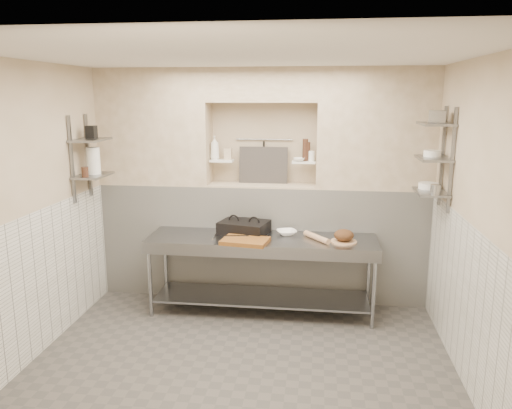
% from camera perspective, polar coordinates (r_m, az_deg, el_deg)
% --- Properties ---
extents(floor, '(4.00, 3.90, 0.10)m').
position_cam_1_polar(floor, '(4.97, -1.73, -18.28)').
color(floor, '#4C4844').
rests_on(floor, ground).
extents(ceiling, '(4.00, 3.90, 0.10)m').
position_cam_1_polar(ceiling, '(4.29, -1.99, 17.29)').
color(ceiling, silver).
rests_on(ceiling, ground).
extents(wall_left, '(0.10, 3.90, 2.80)m').
position_cam_1_polar(wall_left, '(5.14, -25.04, -0.96)').
color(wall_left, beige).
rests_on(wall_left, ground).
extents(wall_right, '(0.10, 3.90, 2.80)m').
position_cam_1_polar(wall_right, '(4.57, 24.49, -2.47)').
color(wall_right, beige).
rests_on(wall_right, ground).
extents(wall_back, '(4.00, 0.10, 2.80)m').
position_cam_1_polar(wall_back, '(6.35, 0.99, 2.56)').
color(wall_back, beige).
rests_on(wall_back, ground).
extents(wall_front, '(4.00, 0.10, 2.80)m').
position_cam_1_polar(wall_front, '(2.56, -9.09, -12.77)').
color(wall_front, beige).
rests_on(wall_front, ground).
extents(backwall_lower, '(4.00, 0.40, 1.40)m').
position_cam_1_polar(backwall_lower, '(6.27, 0.72, -4.15)').
color(backwall_lower, silver).
rests_on(backwall_lower, floor).
extents(alcove_sill, '(1.30, 0.40, 0.02)m').
position_cam_1_polar(alcove_sill, '(6.10, 0.73, 2.25)').
color(alcove_sill, beige).
rests_on(alcove_sill, backwall_lower).
extents(backwall_pillar_left, '(1.35, 0.40, 1.40)m').
position_cam_1_polar(backwall_pillar_left, '(6.31, -11.43, 8.66)').
color(backwall_pillar_left, beige).
rests_on(backwall_pillar_left, backwall_lower).
extents(backwall_pillar_right, '(1.35, 0.40, 1.40)m').
position_cam_1_polar(backwall_pillar_right, '(6.02, 13.53, 8.39)').
color(backwall_pillar_right, beige).
rests_on(backwall_pillar_right, backwall_lower).
extents(backwall_header, '(1.30, 0.40, 0.40)m').
position_cam_1_polar(backwall_header, '(6.01, 0.77, 13.49)').
color(backwall_header, beige).
rests_on(backwall_header, backwall_lower).
extents(wainscot_left, '(0.02, 3.90, 1.40)m').
position_cam_1_polar(wainscot_left, '(5.30, -23.80, -8.37)').
color(wainscot_left, silver).
rests_on(wainscot_left, floor).
extents(wainscot_right, '(0.02, 3.90, 1.40)m').
position_cam_1_polar(wainscot_right, '(4.76, 23.03, -10.63)').
color(wainscot_right, silver).
rests_on(wainscot_right, floor).
extents(alcove_shelf_left, '(0.28, 0.16, 0.02)m').
position_cam_1_polar(alcove_shelf_left, '(6.14, -3.92, 5.02)').
color(alcove_shelf_left, white).
rests_on(alcove_shelf_left, backwall_lower).
extents(alcove_shelf_right, '(0.28, 0.16, 0.02)m').
position_cam_1_polar(alcove_shelf_right, '(6.02, 5.49, 4.85)').
color(alcove_shelf_right, white).
rests_on(alcove_shelf_right, backwall_lower).
extents(utensil_rail, '(0.70, 0.02, 0.02)m').
position_cam_1_polar(utensil_rail, '(6.20, 0.93, 7.44)').
color(utensil_rail, gray).
rests_on(utensil_rail, wall_back).
extents(hanging_steel, '(0.02, 0.02, 0.30)m').
position_cam_1_polar(hanging_steel, '(6.20, 0.90, 5.86)').
color(hanging_steel, black).
rests_on(hanging_steel, utensil_rail).
extents(splash_panel, '(0.60, 0.08, 0.45)m').
position_cam_1_polar(splash_panel, '(6.17, 0.85, 4.52)').
color(splash_panel, '#383330').
rests_on(splash_panel, alcove_sill).
extents(shelf_rail_left_a, '(0.03, 0.03, 0.95)m').
position_cam_1_polar(shelf_rail_left_a, '(6.12, -18.61, 5.33)').
color(shelf_rail_left_a, slate).
rests_on(shelf_rail_left_a, wall_left).
extents(shelf_rail_left_b, '(0.03, 0.03, 0.95)m').
position_cam_1_polar(shelf_rail_left_b, '(5.76, -20.32, 4.81)').
color(shelf_rail_left_b, slate).
rests_on(shelf_rail_left_b, wall_left).
extents(wall_shelf_left_lower, '(0.30, 0.50, 0.02)m').
position_cam_1_polar(wall_shelf_left_lower, '(5.91, -18.13, 3.17)').
color(wall_shelf_left_lower, slate).
rests_on(wall_shelf_left_lower, wall_left).
extents(wall_shelf_left_upper, '(0.30, 0.50, 0.03)m').
position_cam_1_polar(wall_shelf_left_upper, '(5.86, -18.39, 7.03)').
color(wall_shelf_left_upper, slate).
rests_on(wall_shelf_left_upper, wall_left).
extents(shelf_rail_right_a, '(0.03, 0.03, 1.05)m').
position_cam_1_polar(shelf_rail_right_a, '(5.66, 20.51, 5.17)').
color(shelf_rail_right_a, slate).
rests_on(shelf_rail_right_a, wall_right).
extents(shelf_rail_right_b, '(0.03, 0.03, 1.05)m').
position_cam_1_polar(shelf_rail_right_b, '(5.27, 21.48, 4.63)').
color(shelf_rail_right_b, slate).
rests_on(shelf_rail_right_b, wall_right).
extents(wall_shelf_right_lower, '(0.30, 0.50, 0.02)m').
position_cam_1_polar(wall_shelf_right_lower, '(5.49, 19.33, 1.35)').
color(wall_shelf_right_lower, slate).
rests_on(wall_shelf_right_lower, wall_right).
extents(wall_shelf_right_mid, '(0.30, 0.50, 0.02)m').
position_cam_1_polar(wall_shelf_right_mid, '(5.43, 19.59, 4.98)').
color(wall_shelf_right_mid, slate).
rests_on(wall_shelf_right_mid, wall_right).
extents(wall_shelf_right_upper, '(0.30, 0.50, 0.03)m').
position_cam_1_polar(wall_shelf_right_upper, '(5.40, 19.86, 8.66)').
color(wall_shelf_right_upper, slate).
rests_on(wall_shelf_right_upper, wall_right).
extents(prep_table, '(2.60, 0.70, 0.90)m').
position_cam_1_polar(prep_table, '(5.74, 0.65, -6.32)').
color(prep_table, gray).
rests_on(prep_table, floor).
extents(panini_press, '(0.62, 0.51, 0.15)m').
position_cam_1_polar(panini_press, '(5.83, -1.38, -2.64)').
color(panini_press, black).
rests_on(panini_press, prep_table).
extents(cutting_board, '(0.54, 0.42, 0.04)m').
position_cam_1_polar(cutting_board, '(5.48, -1.24, -4.18)').
color(cutting_board, brown).
rests_on(cutting_board, prep_table).
extents(knife_blade, '(0.28, 0.07, 0.01)m').
position_cam_1_polar(knife_blade, '(5.58, -2.25, -3.60)').
color(knife_blade, gray).
rests_on(knife_blade, cutting_board).
extents(tongs, '(0.03, 0.25, 0.02)m').
position_cam_1_polar(tongs, '(5.55, -4.75, -3.62)').
color(tongs, gray).
rests_on(tongs, cutting_board).
extents(mixing_bowl, '(0.29, 0.29, 0.06)m').
position_cam_1_polar(mixing_bowl, '(5.79, 3.52, -3.21)').
color(mixing_bowl, white).
rests_on(mixing_bowl, prep_table).
extents(rolling_pin, '(0.30, 0.37, 0.06)m').
position_cam_1_polar(rolling_pin, '(5.62, 6.95, -3.74)').
color(rolling_pin, tan).
rests_on(rolling_pin, prep_table).
extents(bread_board, '(0.29, 0.29, 0.02)m').
position_cam_1_polar(bread_board, '(5.58, 9.99, -4.20)').
color(bread_board, tan).
rests_on(bread_board, prep_table).
extents(bread_loaf, '(0.22, 0.22, 0.13)m').
position_cam_1_polar(bread_loaf, '(5.56, 10.01, -3.48)').
color(bread_loaf, '#4C2D19').
rests_on(bread_loaf, bread_board).
extents(bottle_soap, '(0.12, 0.12, 0.29)m').
position_cam_1_polar(bottle_soap, '(6.14, -4.75, 6.48)').
color(bottle_soap, white).
rests_on(bottle_soap, alcove_shelf_left).
extents(jar_alcove, '(0.09, 0.09, 0.13)m').
position_cam_1_polar(jar_alcove, '(6.13, -3.21, 5.77)').
color(jar_alcove, beige).
rests_on(jar_alcove, alcove_shelf_left).
extents(bowl_alcove, '(0.16, 0.16, 0.04)m').
position_cam_1_polar(bowl_alcove, '(5.99, 4.92, 5.14)').
color(bowl_alcove, white).
rests_on(bowl_alcove, alcove_shelf_right).
extents(condiment_a, '(0.06, 0.06, 0.23)m').
position_cam_1_polar(condiment_a, '(6.04, 5.92, 6.06)').
color(condiment_a, '#392016').
rests_on(condiment_a, alcove_shelf_right).
extents(condiment_b, '(0.07, 0.07, 0.26)m').
position_cam_1_polar(condiment_b, '(6.03, 5.64, 6.24)').
color(condiment_b, '#392016').
rests_on(condiment_b, alcove_shelf_right).
extents(condiment_c, '(0.07, 0.07, 0.12)m').
position_cam_1_polar(condiment_c, '(6.00, 6.37, 5.51)').
color(condiment_c, white).
rests_on(condiment_c, alcove_shelf_right).
extents(jug_left, '(0.15, 0.15, 0.30)m').
position_cam_1_polar(jug_left, '(5.92, -18.10, 4.78)').
color(jug_left, white).
rests_on(jug_left, wall_shelf_left_lower).
extents(jar_left, '(0.07, 0.07, 0.11)m').
position_cam_1_polar(jar_left, '(5.73, -18.96, 3.54)').
color(jar_left, '#392016').
rests_on(jar_left, wall_shelf_left_lower).
extents(box_left_upper, '(0.10, 0.10, 0.14)m').
position_cam_1_polar(box_left_upper, '(5.89, -18.29, 7.87)').
color(box_left_upper, black).
rests_on(box_left_upper, wall_shelf_left_upper).
extents(bowl_right, '(0.21, 0.21, 0.06)m').
position_cam_1_polar(bowl_right, '(5.60, 19.10, 2.04)').
color(bowl_right, white).
rests_on(bowl_right, wall_shelf_right_lower).
extents(canister_right, '(0.10, 0.10, 0.10)m').
position_cam_1_polar(canister_right, '(5.28, 19.83, 1.61)').
color(canister_right, gray).
rests_on(canister_right, wall_shelf_right_lower).
extents(bowl_right_mid, '(0.18, 0.18, 0.06)m').
position_cam_1_polar(bowl_right_mid, '(5.49, 19.50, 5.52)').
color(bowl_right_mid, white).
rests_on(bowl_right_mid, wall_shelf_right_mid).
extents(basket_right, '(0.20, 0.22, 0.12)m').
position_cam_1_polar(basket_right, '(5.37, 19.99, 9.43)').
color(basket_right, gray).
rests_on(basket_right, wall_shelf_right_upper).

